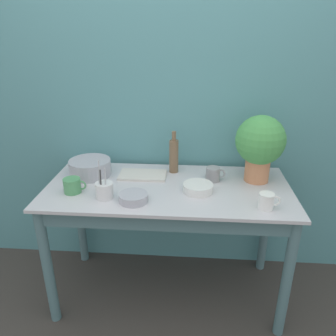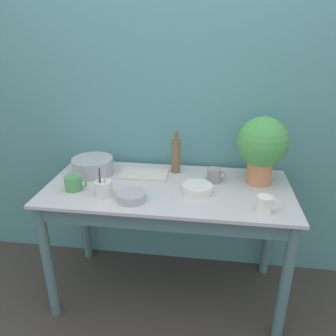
% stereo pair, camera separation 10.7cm
% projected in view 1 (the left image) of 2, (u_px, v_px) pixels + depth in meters
% --- Properties ---
extents(ground_plane, '(12.00, 12.00, 0.00)m').
position_uv_depth(ground_plane, '(164.00, 332.00, 1.98)').
color(ground_plane, '#3D3833').
extents(wall_back, '(6.00, 0.05, 2.40)m').
position_uv_depth(wall_back, '(173.00, 108.00, 2.19)').
color(wall_back, teal).
rests_on(wall_back, ground_plane).
extents(counter_table, '(1.47, 0.69, 0.81)m').
position_uv_depth(counter_table, '(168.00, 210.00, 2.01)').
color(counter_table, slate).
rests_on(counter_table, ground_plane).
extents(potted_plant, '(0.30, 0.30, 0.41)m').
position_uv_depth(potted_plant, '(260.00, 143.00, 1.96)').
color(potted_plant, tan).
rests_on(potted_plant, counter_table).
extents(bowl_wash_large, '(0.27, 0.27, 0.11)m').
position_uv_depth(bowl_wash_large, '(90.00, 168.00, 2.11)').
color(bowl_wash_large, '#A8A8B2').
rests_on(bowl_wash_large, counter_table).
extents(bottle_tall, '(0.06, 0.06, 0.28)m').
position_uv_depth(bottle_tall, '(174.00, 155.00, 2.14)').
color(bottle_tall, brown).
rests_on(bottle_tall, counter_table).
extents(mug_grey, '(0.12, 0.09, 0.09)m').
position_uv_depth(mug_grey, '(213.00, 174.00, 2.04)').
color(mug_grey, gray).
rests_on(mug_grey, counter_table).
extents(mug_green, '(0.13, 0.10, 0.09)m').
position_uv_depth(mug_green, '(73.00, 186.00, 1.89)').
color(mug_green, '#4C935B').
rests_on(mug_green, counter_table).
extents(mug_white, '(0.11, 0.08, 0.09)m').
position_uv_depth(mug_white, '(267.00, 201.00, 1.71)').
color(mug_white, white).
rests_on(mug_white, counter_table).
extents(bowl_small_steel, '(0.16, 0.16, 0.05)m').
position_uv_depth(bowl_small_steel, '(133.00, 198.00, 1.80)').
color(bowl_small_steel, '#A8A8B2').
rests_on(bowl_small_steel, counter_table).
extents(bowl_small_enamel_white, '(0.18, 0.18, 0.05)m').
position_uv_depth(bowl_small_enamel_white, '(198.00, 188.00, 1.91)').
color(bowl_small_enamel_white, silver).
rests_on(bowl_small_enamel_white, counter_table).
extents(utensil_cup, '(0.10, 0.10, 0.22)m').
position_uv_depth(utensil_cup, '(104.00, 190.00, 1.83)').
color(utensil_cup, silver).
rests_on(utensil_cup, counter_table).
extents(tray_board, '(0.30, 0.17, 0.02)m').
position_uv_depth(tray_board, '(143.00, 175.00, 2.11)').
color(tray_board, beige).
rests_on(tray_board, counter_table).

